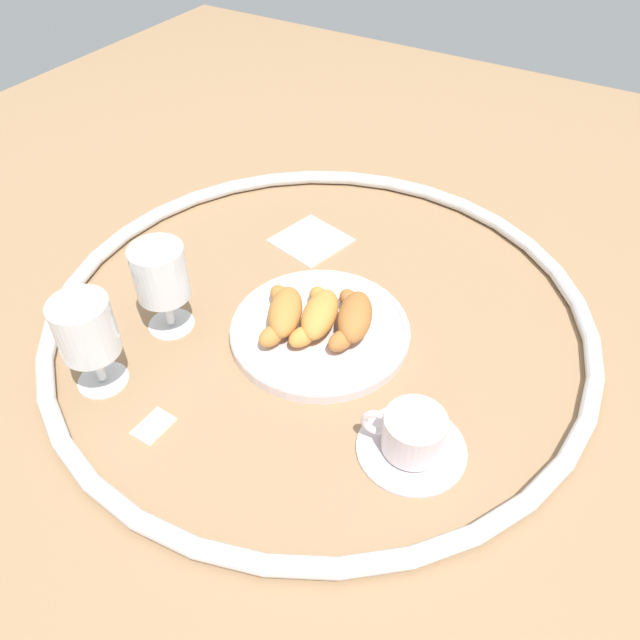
% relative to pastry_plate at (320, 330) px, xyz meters
% --- Properties ---
extents(ground_plane, '(2.20, 2.20, 0.00)m').
position_rel_pastry_plate_xyz_m(ground_plane, '(0.03, 0.02, -0.01)').
color(ground_plane, '#997551').
extents(table_chrome_rim, '(0.81, 0.81, 0.02)m').
position_rel_pastry_plate_xyz_m(table_chrome_rim, '(0.03, 0.02, 0.00)').
color(table_chrome_rim, silver).
rests_on(table_chrome_rim, ground_plane).
extents(pastry_plate, '(0.26, 0.26, 0.02)m').
position_rel_pastry_plate_xyz_m(pastry_plate, '(0.00, 0.00, 0.00)').
color(pastry_plate, silver).
rests_on(pastry_plate, ground_plane).
extents(croissant_large, '(0.13, 0.09, 0.04)m').
position_rel_pastry_plate_xyz_m(croissant_large, '(0.02, -0.04, 0.03)').
color(croissant_large, '#AD6B33').
rests_on(croissant_large, pastry_plate).
extents(croissant_small, '(0.13, 0.09, 0.04)m').
position_rel_pastry_plate_xyz_m(croissant_small, '(-0.00, 0.00, 0.03)').
color(croissant_small, '#CC893D').
rests_on(croissant_small, pastry_plate).
extents(croissant_extra, '(0.12, 0.10, 0.04)m').
position_rel_pastry_plate_xyz_m(croissant_extra, '(-0.02, 0.05, 0.03)').
color(croissant_extra, '#BC7A38').
rests_on(croissant_extra, pastry_plate).
extents(coffee_cup_near, '(0.14, 0.14, 0.06)m').
position_rel_pastry_plate_xyz_m(coffee_cup_near, '(-0.12, -0.20, 0.02)').
color(coffee_cup_near, silver).
rests_on(coffee_cup_near, ground_plane).
extents(juice_glass_left, '(0.08, 0.08, 0.14)m').
position_rel_pastry_plate_xyz_m(juice_glass_left, '(-0.23, 0.21, 0.08)').
color(juice_glass_left, white).
rests_on(juice_glass_left, ground_plane).
extents(juice_glass_right, '(0.08, 0.08, 0.14)m').
position_rel_pastry_plate_xyz_m(juice_glass_right, '(-0.10, 0.20, 0.08)').
color(juice_glass_right, white).
rests_on(juice_glass_right, ground_plane).
extents(sugar_packet, '(0.05, 0.04, 0.01)m').
position_rel_pastry_plate_xyz_m(sugar_packet, '(-0.25, 0.10, -0.01)').
color(sugar_packet, white).
rests_on(sugar_packet, ground_plane).
extents(folded_napkin, '(0.13, 0.13, 0.01)m').
position_rel_pastry_plate_xyz_m(folded_napkin, '(0.19, 0.13, -0.01)').
color(folded_napkin, silver).
rests_on(folded_napkin, ground_plane).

